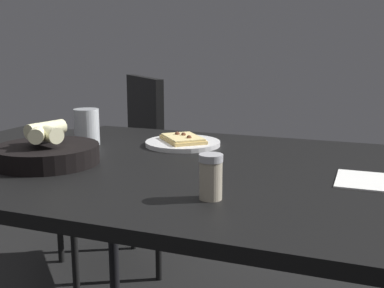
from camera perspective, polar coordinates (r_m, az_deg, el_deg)
The scene contains 7 objects.
dining_table at distance 1.27m, azimuth 0.83°, elevation -5.38°, with size 0.93×1.14×0.76m.
pizza_plate at distance 1.50m, azimuth -1.11°, elevation 0.23°, with size 0.24×0.24×0.04m.
bread_basket at distance 1.32m, azimuth -17.17°, elevation -0.91°, with size 0.28×0.28×0.11m.
beer_glass at distance 1.54m, azimuth -12.56°, elevation 1.81°, with size 0.08×0.08×0.11m.
pepper_shaker at distance 0.97m, azimuth 2.28°, elevation -4.27°, with size 0.05×0.05×0.09m.
napkin at distance 1.17m, azimuth 19.91°, elevation -4.14°, with size 0.16×0.12×0.00m.
chair_far at distance 2.25m, azimuth -8.34°, elevation -2.43°, with size 0.62×0.62×0.93m.
Camera 1 is at (1.14, 0.41, 1.07)m, focal length 44.25 mm.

